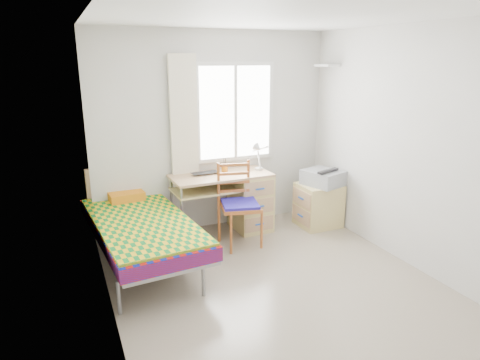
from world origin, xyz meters
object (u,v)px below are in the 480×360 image
object	(u,v)px
bed	(140,224)
chair	(239,199)
cabinet	(318,205)
desk	(245,198)
printer	(323,177)

from	to	relation	value
bed	chair	world-z (taller)	chair
cabinet	chair	bearing A→B (deg)	-174.85
bed	chair	bearing A→B (deg)	-5.54
desk	chair	xyz separation A→B (m)	(-0.27, -0.40, 0.14)
desk	chair	bearing A→B (deg)	-125.06
desk	printer	distance (m)	1.09
desk	chair	distance (m)	0.50
cabinet	printer	world-z (taller)	printer
cabinet	printer	distance (m)	0.40
bed	printer	size ratio (longest dim) A/B	3.70
desk	chair	world-z (taller)	chair
desk	cabinet	xyz separation A→B (m)	(0.97, -0.28, -0.14)
bed	desk	size ratio (longest dim) A/B	1.69
printer	chair	bearing A→B (deg)	165.76
bed	cabinet	bearing A→B (deg)	-2.55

